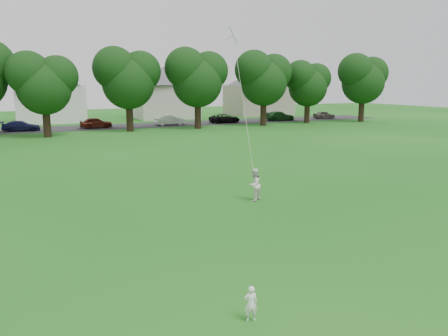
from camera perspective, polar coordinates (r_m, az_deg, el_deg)
name	(u,v)px	position (r m, az deg, el deg)	size (l,w,h in m)	color
ground	(179,264)	(13.01, -5.95, -12.42)	(160.00, 160.00, 0.00)	#135212
street	(58,129)	(53.69, -20.91, 4.79)	(90.00, 7.00, 0.01)	#2D2D30
toddler	(251,304)	(10.02, 3.52, -17.26)	(0.30, 0.20, 0.83)	white
older_boy	(254,185)	(19.43, 3.98, -2.19)	(0.71, 0.55, 1.46)	white
kite	(244,106)	(19.67, 2.60, 8.11)	(0.73, 1.36, 6.73)	white
tree_row	(67,72)	(47.48, -19.84, 11.74)	(81.39, 8.54, 11.12)	black
parked_cars	(86,123)	(52.95, -17.61, 5.60)	(70.26, 2.61, 1.29)	black
house_row	(51,87)	(63.44, -21.72, 9.83)	(77.42, 13.68, 9.52)	silver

